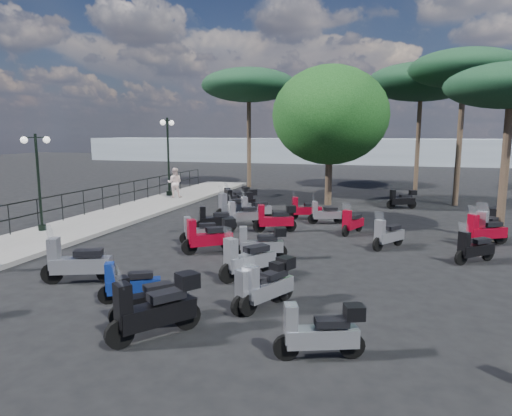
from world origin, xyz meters
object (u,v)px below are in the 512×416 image
(scooter_2, at_px, (77,263))
(pine_0, at_px, (421,82))
(scooter_23, at_px, (325,214))
(scooter_27, at_px, (485,231))
(scooter_10, at_px, (235,206))
(scooter_12, at_px, (156,309))
(scooter_3, at_px, (201,232))
(scooter_18, at_px, (321,333))
(pine_1, at_px, (465,69))
(scooter_8, at_px, (210,236))
(scooter_15, at_px, (261,244))
(scooter_7, at_px, (131,285))
(scooter_26, at_px, (474,249))
(scooter_16, at_px, (275,219))
(scooter_29, at_px, (402,200))
(pine_2, at_px, (249,85))
(scooter_19, at_px, (260,288))
(scooter_30, at_px, (255,209))
(scooter_17, at_px, (305,210))
(scooter_5, at_px, (236,197))
(scooter_13, at_px, (147,300))
(scooter_11, at_px, (240,201))
(scooter_28, at_px, (489,226))
(scooter_20, at_px, (268,285))
(pedestrian_far, at_px, (175,183))
(scooter_21, at_px, (388,235))
(lamp_post_2, at_px, (168,152))
(scooter_9, at_px, (243,215))
(scooter_22, at_px, (352,223))
(scooter_4, at_px, (215,221))
(scooter_14, at_px, (248,260))
(lamp_post_1, at_px, (38,176))
(broadleaf_tree, at_px, (330,115))

(scooter_2, relative_size, pine_0, 0.22)
(scooter_23, height_order, scooter_27, scooter_27)
(scooter_10, height_order, scooter_12, scooter_10)
(scooter_2, height_order, scooter_3, scooter_2)
(scooter_18, height_order, pine_1, pine_1)
(scooter_8, xyz_separation_m, scooter_15, (1.75, -0.28, -0.05))
(scooter_7, height_order, scooter_26, scooter_26)
(scooter_16, height_order, scooter_29, scooter_16)
(pine_2, bearing_deg, pine_0, 3.95)
(scooter_19, bearing_deg, scooter_10, -37.23)
(scooter_7, bearing_deg, scooter_27, -75.21)
(scooter_27, bearing_deg, scooter_30, 45.16)
(scooter_18, distance_m, scooter_29, 16.43)
(scooter_10, xyz_separation_m, scooter_16, (2.38, -2.16, -0.05))
(pine_2, bearing_deg, scooter_17, -61.05)
(scooter_5, bearing_deg, scooter_2, 133.16)
(scooter_13, distance_m, scooter_19, 2.36)
(scooter_16, xyz_separation_m, scooter_27, (7.21, -0.00, -0.03))
(scooter_11, distance_m, scooter_27, 10.57)
(scooter_27, relative_size, scooter_28, 0.94)
(scooter_28, bearing_deg, scooter_20, 85.78)
(scooter_16, bearing_deg, pedestrian_far, 25.86)
(scooter_13, distance_m, scooter_21, 8.69)
(scooter_26, bearing_deg, scooter_20, 94.32)
(scooter_11, xyz_separation_m, scooter_20, (4.40, -11.13, -0.03))
(lamp_post_2, distance_m, scooter_9, 9.53)
(scooter_7, relative_size, pine_0, 0.17)
(pine_2, bearing_deg, scooter_3, -78.13)
(scooter_18, relative_size, scooter_22, 1.00)
(scooter_18, distance_m, scooter_20, 2.42)
(scooter_28, xyz_separation_m, pine_1, (-0.08, 8.36, 6.29))
(scooter_15, relative_size, scooter_27, 1.01)
(pine_2, bearing_deg, scooter_5, -76.85)
(scooter_27, bearing_deg, scooter_15, 88.89)
(pine_2, bearing_deg, scooter_4, -77.50)
(scooter_14, bearing_deg, scooter_17, -53.12)
(scooter_19, xyz_separation_m, pine_0, (4.03, 21.92, 6.36))
(scooter_8, bearing_deg, scooter_27, -104.87)
(scooter_11, bearing_deg, scooter_18, 162.97)
(pedestrian_far, height_order, scooter_26, pedestrian_far)
(scooter_26, relative_size, scooter_27, 0.80)
(lamp_post_1, bearing_deg, scooter_15, 17.91)
(scooter_9, distance_m, broadleaf_tree, 8.16)
(scooter_13, relative_size, scooter_22, 0.86)
(scooter_21, height_order, scooter_28, scooter_28)
(scooter_12, xyz_separation_m, scooter_13, (-0.55, 0.62, -0.11))
(scooter_13, bearing_deg, scooter_30, -42.78)
(scooter_8, relative_size, scooter_22, 1.01)
(scooter_3, distance_m, scooter_19, 6.14)
(scooter_26, distance_m, pine_1, 13.04)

